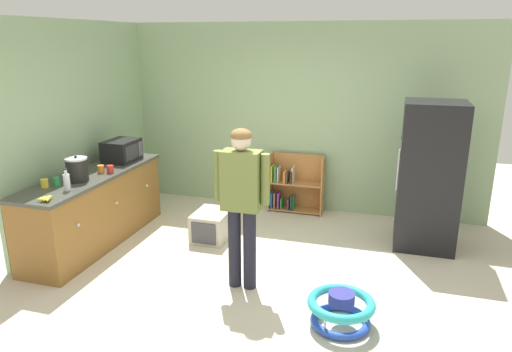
% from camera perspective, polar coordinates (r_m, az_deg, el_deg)
% --- Properties ---
extents(ground_plane, '(12.00, 12.00, 0.00)m').
position_cam_1_polar(ground_plane, '(5.13, 0.27, -12.37)').
color(ground_plane, beige).
rests_on(ground_plane, ground).
extents(back_wall, '(5.20, 0.06, 2.70)m').
position_cam_1_polar(back_wall, '(6.86, 5.81, 6.93)').
color(back_wall, '#9AB88B').
rests_on(back_wall, ground).
extents(left_side_wall, '(0.06, 2.99, 2.70)m').
position_cam_1_polar(left_side_wall, '(6.53, -20.41, 5.50)').
color(left_side_wall, '#95B78A').
rests_on(left_side_wall, ground).
extents(kitchen_counter, '(0.65, 2.23, 0.90)m').
position_cam_1_polar(kitchen_counter, '(6.13, -19.02, -3.76)').
color(kitchen_counter, brown).
rests_on(kitchen_counter, ground).
extents(refrigerator, '(0.73, 0.68, 1.78)m').
position_cam_1_polar(refrigerator, '(5.97, 20.35, -0.01)').
color(refrigerator, black).
rests_on(refrigerator, ground).
extents(bookshelf, '(0.80, 0.28, 0.85)m').
position_cam_1_polar(bookshelf, '(6.93, 4.50, -1.29)').
color(bookshelf, '#B77D44').
rests_on(bookshelf, ground).
extents(standing_person, '(0.57, 0.22, 1.66)m').
position_cam_1_polar(standing_person, '(4.59, -1.76, -2.36)').
color(standing_person, '#20202C').
rests_on(standing_person, ground).
extents(baby_walker, '(0.60, 0.60, 0.32)m').
position_cam_1_polar(baby_walker, '(4.40, 10.30, -15.66)').
color(baby_walker, blue).
rests_on(baby_walker, ground).
extents(pet_carrier, '(0.42, 0.55, 0.36)m').
position_cam_1_polar(pet_carrier, '(6.03, -5.40, -6.01)').
color(pet_carrier, beige).
rests_on(pet_carrier, ground).
extents(microwave, '(0.37, 0.48, 0.28)m').
position_cam_1_polar(microwave, '(6.48, -16.03, 3.01)').
color(microwave, black).
rests_on(microwave, kitchen_counter).
extents(crock_pot, '(0.25, 0.25, 0.30)m').
position_cam_1_polar(crock_pot, '(5.71, -20.97, 0.76)').
color(crock_pot, black).
rests_on(crock_pot, kitchen_counter).
extents(banana_bunch, '(0.15, 0.16, 0.04)m').
position_cam_1_polar(banana_bunch, '(5.16, -24.14, -2.49)').
color(banana_bunch, yellow).
rests_on(banana_bunch, kitchen_counter).
extents(clear_bottle, '(0.07, 0.07, 0.25)m').
position_cam_1_polar(clear_bottle, '(5.41, -22.05, -0.63)').
color(clear_bottle, silver).
rests_on(clear_bottle, kitchen_counter).
extents(green_cup, '(0.08, 0.08, 0.09)m').
position_cam_1_polar(green_cup, '(5.64, -23.13, -0.61)').
color(green_cup, '#2C9551').
rests_on(green_cup, kitchen_counter).
extents(orange_cup, '(0.08, 0.08, 0.09)m').
position_cam_1_polar(orange_cup, '(5.98, -18.37, 0.80)').
color(orange_cup, orange).
rests_on(orange_cup, kitchen_counter).
extents(yellow_cup, '(0.08, 0.08, 0.09)m').
position_cam_1_polar(yellow_cup, '(5.62, -24.35, -0.82)').
color(yellow_cup, yellow).
rests_on(yellow_cup, kitchen_counter).
extents(red_cup, '(0.08, 0.08, 0.09)m').
position_cam_1_polar(red_cup, '(5.94, -17.33, 0.79)').
color(red_cup, red).
rests_on(red_cup, kitchen_counter).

